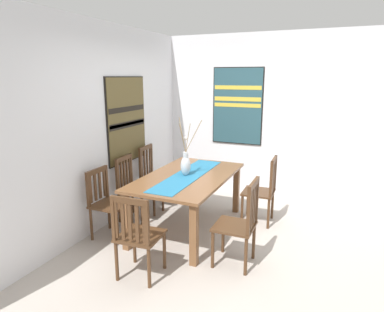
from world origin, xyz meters
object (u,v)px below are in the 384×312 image
Objects in this scene: chair_1 at (263,189)px; painting_on_back_wall at (126,120)px; chair_3 at (107,202)px; dining_table at (188,183)px; centerpiece_vase at (186,164)px; chair_5 at (154,175)px; painting_on_side_wall at (237,106)px; chair_0 at (137,234)px; chair_2 at (241,222)px; chair_4 at (133,187)px.

chair_1 is 0.76× the size of painting_on_back_wall.
chair_3 is at bearing 124.99° from chair_1.
dining_table is 1.06m from chair_3.
centerpiece_vase is 1.16m from chair_1.
painting_on_back_wall is (-0.36, 1.95, 0.90)m from chair_1.
painting_on_side_wall reaches higher than chair_5.
chair_0 is at bearing -178.31° from centerpiece_vase.
dining_table is 1.86× the size of chair_5.
chair_2 is 1.09× the size of chair_3.
painting_on_side_wall is (1.74, -1.01, 1.04)m from chair_4.
centerpiece_vase is 0.93m from chair_4.
centerpiece_vase is at bearing 1.69° from chair_0.
painting_on_back_wall is (0.84, 0.23, 0.93)m from chair_3.
dining_table is at bearing 0.39° from chair_0.
dining_table is at bearing 174.93° from painting_on_side_wall.
chair_2 is 1.73m from chair_3.
painting_on_back_wall is (0.25, 0.22, 0.91)m from chair_4.
centerpiece_vase is at bearing 174.03° from painting_on_side_wall.
chair_5 is at bearing 90.85° from chair_1.
painting_on_back_wall reaches higher than chair_1.
chair_1 is 1.03× the size of chair_4.
chair_1 is 1.19m from chair_2.
chair_4 is 0.96× the size of chair_5.
painting_on_back_wall reaches higher than chair_2.
chair_5 is (-0.03, 1.73, -0.00)m from chair_1.
chair_2 is 1.01× the size of chair_5.
dining_table is 1.94× the size of chair_4.
chair_2 is at bearing -123.95° from chair_5.
chair_1 is at bearing -25.19° from chair_0.
painting_on_back_wall is (0.23, 1.08, 0.75)m from dining_table.
chair_3 is 1.18m from chair_5.
painting_on_side_wall is at bearing -23.17° from chair_3.
centerpiece_vase reaches higher than dining_table.
chair_2 is 0.75× the size of painting_on_side_wall.
chair_0 is 1.03× the size of chair_3.
chair_0 is 2.01m from chair_5.
painting_on_back_wall reaches higher than chair_4.
centerpiece_vase is 0.62× the size of painting_on_back_wall.
chair_0 is 0.74× the size of painting_on_back_wall.
chair_5 is at bearing 0.14° from chair_3.
chair_2 is at bearing -179.66° from chair_1.
chair_0 is at bearing -144.96° from chair_4.
chair_2 reaches higher than chair_1.
chair_3 is at bearing -179.86° from chair_5.
centerpiece_vase is at bearing 108.36° from dining_table.
chair_1 is 0.98× the size of chair_5.
centerpiece_vase is 0.83× the size of chair_4.
chair_4 is (0.59, 0.01, 0.01)m from chair_3.
dining_table is 1.84× the size of chair_2.
chair_2 is at bearing -162.52° from painting_on_side_wall.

